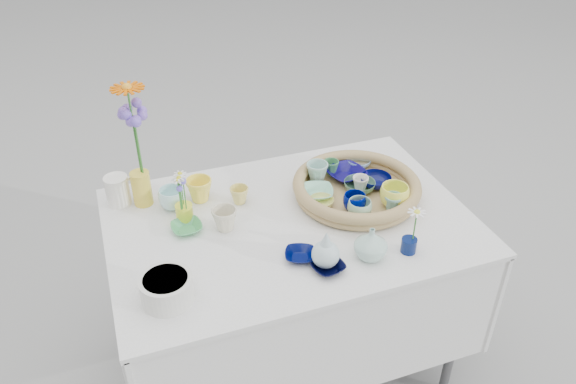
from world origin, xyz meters
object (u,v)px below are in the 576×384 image
object	(u,v)px
display_table	(290,363)
tall_vase_yellow	(142,188)
wicker_tray	(356,188)
bud_vase_seafoam	(371,244)

from	to	relation	value
display_table	tall_vase_yellow	size ratio (longest dim) A/B	9.63
display_table	tall_vase_yellow	world-z (taller)	tall_vase_yellow
display_table	wicker_tray	size ratio (longest dim) A/B	2.66
tall_vase_yellow	display_table	bearing A→B (deg)	-30.61
display_table	wicker_tray	distance (m)	0.85
tall_vase_yellow	bud_vase_seafoam	bearing A→B (deg)	-40.80
wicker_tray	tall_vase_yellow	distance (m)	0.78
display_table	bud_vase_seafoam	xyz separation A→B (m)	(0.17, -0.28, 0.82)
display_table	wicker_tray	xyz separation A→B (m)	(0.28, 0.05, 0.80)
wicker_tray	bud_vase_seafoam	distance (m)	0.34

